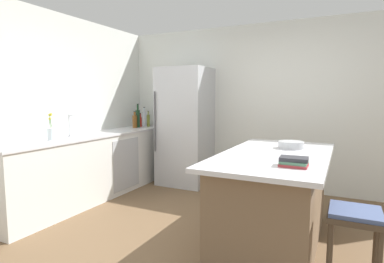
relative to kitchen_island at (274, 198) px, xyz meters
name	(u,v)px	position (x,y,z in m)	size (l,w,h in m)	color
ground_plane	(210,244)	(-0.56, -0.32, -0.46)	(7.20, 7.20, 0.00)	brown
wall_rear	(265,107)	(-0.56, 1.93, 0.84)	(6.00, 0.10, 2.60)	silver
wall_left	(36,109)	(-3.01, -0.32, 0.84)	(0.10, 6.00, 2.60)	silver
counter_run_left	(93,166)	(-2.65, 0.28, 0.01)	(0.64, 3.02, 0.93)	silver
kitchen_island	(274,198)	(0.00, 0.00, 0.00)	(0.99, 1.92, 0.91)	#7A6047
refrigerator	(185,127)	(-1.79, 1.53, 0.51)	(0.80, 0.73, 1.93)	#B7BABF
bar_stool	(354,226)	(0.70, -0.65, 0.08)	(0.36, 0.36, 0.67)	#473828
sink_faucet	(70,125)	(-2.69, -0.06, 0.63)	(0.15, 0.05, 0.30)	silver
flower_vase	(51,132)	(-2.62, -0.43, 0.57)	(0.09, 0.09, 0.33)	silver
soda_bottle	(144,118)	(-2.71, 1.67, 0.61)	(0.07, 0.07, 0.34)	silver
olive_oil_bottle	(148,120)	(-2.56, 1.59, 0.58)	(0.05, 0.05, 0.28)	olive
hot_sauce_bottle	(140,121)	(-2.66, 1.49, 0.57)	(0.05, 0.05, 0.25)	red
wine_bottle	(138,118)	(-2.65, 1.39, 0.64)	(0.07, 0.07, 0.41)	#19381E
whiskey_bottle	(135,121)	(-2.64, 1.29, 0.59)	(0.08, 0.08, 0.29)	brown
cookbook_stack	(294,162)	(0.25, -0.51, 0.48)	(0.23, 0.18, 0.08)	#A83338
mixing_bowl	(291,145)	(0.09, 0.38, 0.49)	(0.27, 0.27, 0.08)	#B2B5BA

